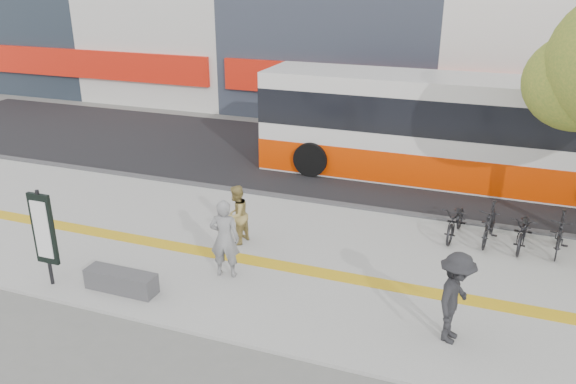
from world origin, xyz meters
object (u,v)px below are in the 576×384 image
at_px(bench, 121,281).
at_px(pedestrian_tan, 236,215).
at_px(signboard, 43,231).
at_px(pedestrian_dark, 455,298).
at_px(seated_woman, 225,239).
at_px(bus, 453,133).

distance_m(bench, pedestrian_tan, 3.28).
height_order(signboard, pedestrian_dark, signboard).
distance_m(pedestrian_tan, pedestrian_dark, 5.89).
height_order(pedestrian_tan, pedestrian_dark, pedestrian_dark).
height_order(bench, seated_woman, seated_woman).
bearing_deg(bench, signboard, -169.19).
bearing_deg(signboard, pedestrian_dark, 6.71).
distance_m(bus, pedestrian_tan, 8.15).
distance_m(bench, seated_woman, 2.37).
relative_size(bench, signboard, 0.73).
relative_size(bench, pedestrian_tan, 1.05).
xyz_separation_m(signboard, bus, (7.43, 10.01, 0.25)).
bearing_deg(pedestrian_dark, pedestrian_tan, 78.85).
relative_size(bench, pedestrian_dark, 0.90).
relative_size(bus, pedestrian_tan, 8.20).
relative_size(seated_woman, pedestrian_tan, 1.20).
xyz_separation_m(bench, pedestrian_tan, (1.34, 2.94, 0.53)).
bearing_deg(signboard, pedestrian_tan, 47.82).
xyz_separation_m(pedestrian_tan, pedestrian_dark, (5.44, -2.26, 0.13)).
relative_size(bus, seated_woman, 6.85).
distance_m(bench, bus, 11.40).
bearing_deg(signboard, bench, 10.81).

